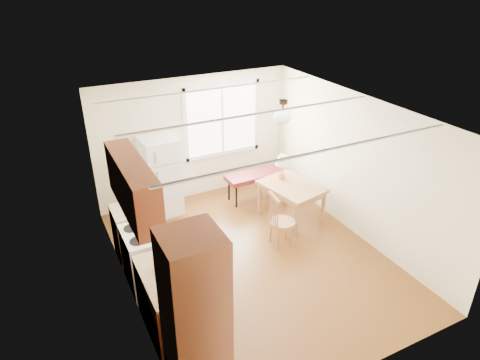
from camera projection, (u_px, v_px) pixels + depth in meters
room_shell at (254, 192)px, 6.51m from camera, size 4.60×5.60×2.62m
kitchen_run at (160, 269)px, 5.50m from camera, size 0.65×3.40×2.20m
window_unit at (222, 120)px, 8.59m from camera, size 1.64×0.05×1.51m
pendant_light at (282, 116)px, 6.67m from camera, size 0.26×0.26×0.40m
refrigerator at (161, 176)px, 8.08m from camera, size 0.67×0.68×1.54m
bench at (255, 176)px, 8.68m from camera, size 1.23×0.47×0.57m
dining_table at (292, 190)px, 7.94m from camera, size 1.06×1.28×0.70m
chair at (278, 217)px, 7.16m from camera, size 0.44×0.43×0.97m
table_lamp at (282, 162)px, 7.98m from camera, size 0.28×0.28×0.48m
coffee_maker at (174, 285)px, 4.95m from camera, size 0.23×0.27×0.35m
kettle at (158, 262)px, 5.37m from camera, size 0.12×0.12×0.24m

